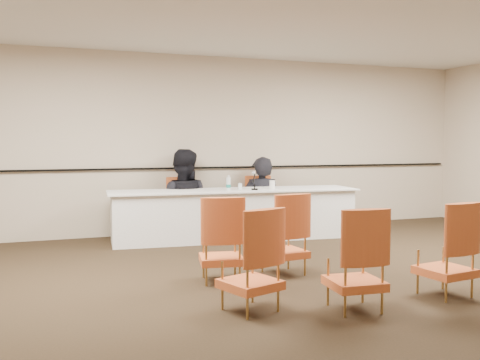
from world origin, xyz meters
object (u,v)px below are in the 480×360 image
at_px(panelist_main_chair, 261,204).
at_px(microphone, 255,181).
at_px(aud_chair_back_right, 445,249).
at_px(aud_chair_back_mid, 355,258).
at_px(drinking_glass, 240,186).
at_px(aud_chair_back_left, 250,259).
at_px(coffee_cup, 272,185).
at_px(panelist_second_chair, 183,206).
at_px(aud_chair_front_mid, 283,234).
at_px(panel_table, 234,214).
at_px(panelist_second, 183,209).
at_px(water_bottle, 228,183).
at_px(panelist_main, 261,211).
at_px(aud_chair_front_left, 221,239).

relative_size(panelist_main_chair, microphone, 3.25).
bearing_deg(aud_chair_back_right, aud_chair_back_mid, 177.01).
distance_m(drinking_glass, aud_chair_back_left, 3.67).
bearing_deg(coffee_cup, microphone, 179.18).
bearing_deg(panelist_second_chair, coffee_cup, -27.75).
height_order(microphone, aud_chair_back_left, microphone).
distance_m(drinking_glass, aud_chair_front_mid, 2.37).
bearing_deg(panel_table, aud_chair_back_left, -102.59).
relative_size(panelist_second, microphone, 6.74).
height_order(panelist_second, microphone, panelist_second).
bearing_deg(microphone, panelist_second_chair, 154.01).
xyz_separation_m(panel_table, water_bottle, (-0.13, -0.09, 0.51)).
relative_size(panelist_main, water_bottle, 7.96).
distance_m(panelist_main, aud_chair_back_right, 4.24).
height_order(panelist_second_chair, water_bottle, water_bottle).
xyz_separation_m(panelist_main, water_bottle, (-0.81, -0.61, 0.55)).
bearing_deg(panelist_main, panelist_main_chair, -0.00).
xyz_separation_m(panelist_main, aud_chair_back_right, (0.23, -4.23, 0.12)).
height_order(microphone, aud_chair_front_mid, microphone).
bearing_deg(panelist_second_chair, aud_chair_back_right, -65.04).
bearing_deg(aud_chair_back_right, aud_chair_back_left, 166.55).
bearing_deg(panel_table, water_bottle, -141.33).
relative_size(water_bottle, drinking_glass, 2.34).
relative_size(panelist_main_chair, water_bottle, 4.06).
xyz_separation_m(panelist_second_chair, aud_chair_front_left, (-0.33, -3.05, 0.00)).
relative_size(panelist_main, aud_chair_front_mid, 1.96).
height_order(drinking_glass, aud_chair_back_left, aud_chair_back_left).
bearing_deg(water_bottle, aud_chair_back_mid, -90.84).
height_order(coffee_cup, aud_chair_back_right, aud_chair_back_right).
distance_m(panelist_second_chair, drinking_glass, 1.08).
xyz_separation_m(panelist_second, coffee_cup, (1.26, -0.81, 0.42)).
height_order(drinking_glass, coffee_cup, coffee_cup).
relative_size(coffee_cup, aud_chair_front_left, 0.15).
height_order(panelist_main_chair, water_bottle, water_bottle).
relative_size(panel_table, microphone, 13.44).
relative_size(panelist_main_chair, drinking_glass, 9.50).
relative_size(panelist_second, water_bottle, 8.42).
bearing_deg(drinking_glass, aud_chair_back_right, -77.34).
bearing_deg(aud_chair_front_left, panelist_main_chair, 71.59).
bearing_deg(panelist_main, panel_table, 53.95).
distance_m(coffee_cup, aud_chair_front_left, 2.77).
bearing_deg(aud_chair_back_mid, panelist_main, 83.91).
xyz_separation_m(panel_table, aud_chair_back_left, (-1.09, -3.49, 0.08)).
xyz_separation_m(panel_table, panelist_main_chair, (0.68, 0.52, 0.08)).
height_order(aud_chair_front_left, aud_chair_front_mid, same).
height_order(microphone, coffee_cup, microphone).
bearing_deg(panelist_second, panelist_second_chair, 24.44).
relative_size(microphone, drinking_glass, 2.92).
xyz_separation_m(microphone, aud_chair_back_mid, (-0.46, -3.62, -0.46)).
distance_m(panelist_main, panelist_second_chair, 1.38).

